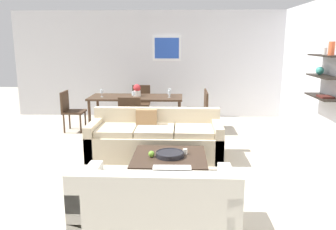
% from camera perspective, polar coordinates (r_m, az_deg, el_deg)
% --- Properties ---
extents(ground_plane, '(18.00, 18.00, 0.00)m').
position_cam_1_polar(ground_plane, '(5.56, -2.53, -7.99)').
color(ground_plane, '#BCB29E').
extents(back_wall_unit, '(8.40, 0.09, 2.70)m').
position_cam_1_polar(back_wall_unit, '(8.74, 1.39, 8.55)').
color(back_wall_unit, silver).
rests_on(back_wall_unit, ground).
extents(right_wall_shelf_unit, '(0.34, 8.20, 2.70)m').
position_cam_1_polar(right_wall_shelf_unit, '(6.36, 26.34, 5.83)').
color(right_wall_shelf_unit, silver).
rests_on(right_wall_shelf_unit, ground).
extents(sofa_beige, '(2.23, 0.90, 0.78)m').
position_cam_1_polar(sofa_beige, '(5.79, -2.13, -4.13)').
color(sofa_beige, beige).
rests_on(sofa_beige, ground).
extents(loveseat_white, '(1.58, 0.90, 0.78)m').
position_cam_1_polar(loveseat_white, '(3.54, -1.87, -15.24)').
color(loveseat_white, silver).
rests_on(loveseat_white, ground).
extents(coffee_table, '(1.01, 0.96, 0.38)m').
position_cam_1_polar(coffee_table, '(4.77, 0.22, -9.08)').
color(coffee_table, '#38281E').
rests_on(coffee_table, ground).
extents(decorative_bowl, '(0.39, 0.39, 0.07)m').
position_cam_1_polar(decorative_bowl, '(4.66, 0.32, -6.62)').
color(decorative_bowl, black).
rests_on(decorative_bowl, coffee_table).
extents(candle_jar, '(0.07, 0.07, 0.07)m').
position_cam_1_polar(candle_jar, '(4.77, 2.92, -6.17)').
color(candle_jar, silver).
rests_on(candle_jar, coffee_table).
extents(apple_on_coffee_table, '(0.09, 0.09, 0.09)m').
position_cam_1_polar(apple_on_coffee_table, '(4.65, -2.82, -6.60)').
color(apple_on_coffee_table, '#669E2D').
rests_on(apple_on_coffee_table, coffee_table).
extents(dining_table, '(2.03, 0.84, 0.75)m').
position_cam_1_polar(dining_table, '(7.46, -5.41, 2.63)').
color(dining_table, '#422D1E').
rests_on(dining_table, ground).
extents(dining_chair_right_near, '(0.44, 0.44, 0.88)m').
position_cam_1_polar(dining_chair_right_near, '(7.24, 5.62, 0.92)').
color(dining_chair_right_near, '#422D1E').
rests_on(dining_chair_right_near, ground).
extents(dining_chair_head, '(0.44, 0.44, 0.88)m').
position_cam_1_polar(dining_chair_head, '(8.30, -4.61, 2.40)').
color(dining_chair_head, '#422D1E').
rests_on(dining_chair_head, ground).
extents(dining_chair_right_far, '(0.44, 0.44, 0.88)m').
position_cam_1_polar(dining_chair_right_far, '(7.62, 5.47, 1.48)').
color(dining_chair_right_far, '#422D1E').
rests_on(dining_chair_right_far, ground).
extents(dining_chair_left_near, '(0.44, 0.44, 0.88)m').
position_cam_1_polar(dining_chair_left_near, '(7.64, -16.21, 1.07)').
color(dining_chair_left_near, '#422D1E').
rests_on(dining_chair_left_near, ground).
extents(dining_chair_foot, '(0.44, 0.44, 0.88)m').
position_cam_1_polar(dining_chair_foot, '(6.69, -6.35, -0.06)').
color(dining_chair_foot, '#422D1E').
rests_on(dining_chair_foot, ground).
extents(wine_glass_right_far, '(0.08, 0.08, 0.16)m').
position_cam_1_polar(wine_glass_right_far, '(7.47, 0.27, 4.10)').
color(wine_glass_right_far, silver).
rests_on(wine_glass_right_far, dining_table).
extents(wine_glass_head, '(0.07, 0.07, 0.17)m').
position_cam_1_polar(wine_glass_head, '(7.79, -5.08, 4.47)').
color(wine_glass_head, silver).
rests_on(wine_glass_head, dining_table).
extents(wine_glass_right_near, '(0.06, 0.06, 0.15)m').
position_cam_1_polar(wine_glass_right_near, '(7.26, 0.21, 3.80)').
color(wine_glass_right_near, silver).
rests_on(wine_glass_right_near, dining_table).
extents(wine_glass_foot, '(0.07, 0.07, 0.16)m').
position_cam_1_polar(wine_glass_foot, '(7.08, -5.84, 3.60)').
color(wine_glass_foot, silver).
rests_on(wine_glass_foot, dining_table).
extents(wine_glass_left_near, '(0.07, 0.07, 0.17)m').
position_cam_1_polar(wine_glass_left_near, '(7.47, -11.16, 3.92)').
color(wine_glass_left_near, silver).
rests_on(wine_glass_left_near, dining_table).
extents(centerpiece_vase, '(0.16, 0.16, 0.26)m').
position_cam_1_polar(centerpiece_vase, '(7.48, -5.26, 4.22)').
color(centerpiece_vase, silver).
rests_on(centerpiece_vase, dining_table).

